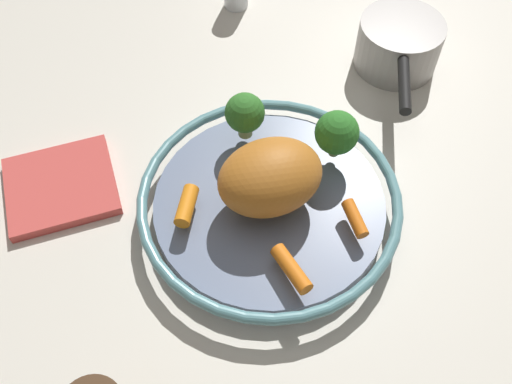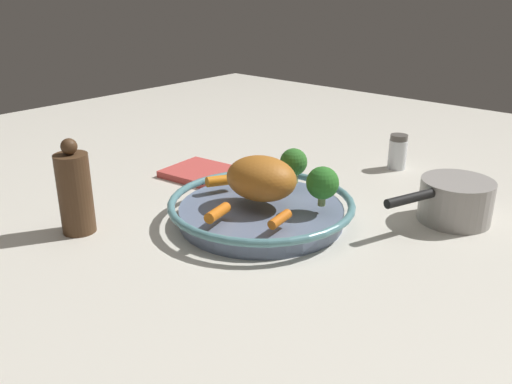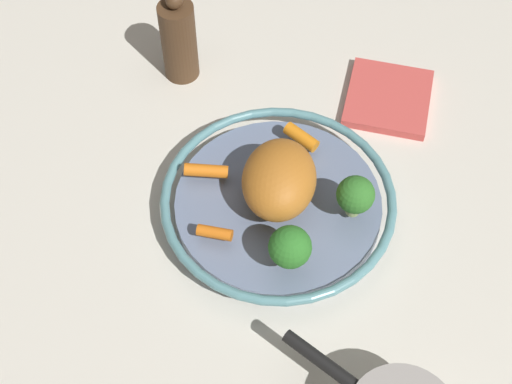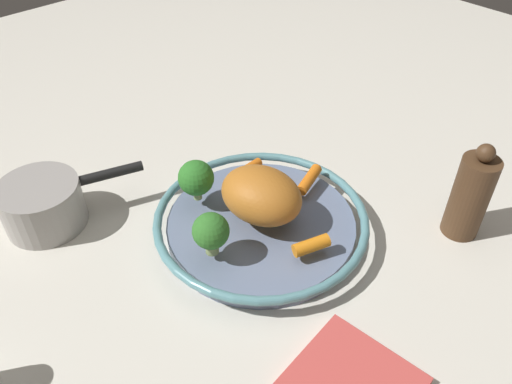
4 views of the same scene
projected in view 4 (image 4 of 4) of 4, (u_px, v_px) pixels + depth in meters
The scene contains 11 objects.
ground_plane at pixel (261, 234), 0.79m from camera, with size 2.29×2.29×0.00m, color silver.
serving_bowl at pixel (261, 224), 0.77m from camera, with size 0.32×0.32×0.04m.
roast_chicken_piece at pixel (260, 196), 0.73m from camera, with size 0.13×0.10×0.08m, color #BC6D24.
baby_carrot_right at pixel (250, 168), 0.83m from camera, with size 0.02×0.02×0.05m, color orange.
baby_carrot_left at pixel (311, 246), 0.70m from camera, with size 0.02×0.02×0.05m, color orange.
baby_carrot_center at pixel (311, 181), 0.81m from camera, with size 0.02×0.02×0.06m, color orange.
broccoli_floret_mid at pixel (196, 178), 0.76m from camera, with size 0.05×0.05×0.07m.
broccoli_floret_large at pixel (211, 232), 0.68m from camera, with size 0.05×0.05×0.07m.
pepper_mill at pixel (470, 196), 0.75m from camera, with size 0.06×0.06×0.16m.
saucepan at pixel (44, 204), 0.78m from camera, with size 0.12×0.22×0.07m.
dish_towel at pixel (353, 384), 0.59m from camera, with size 0.14×0.13×0.01m, color #D14C47.
Camera 4 is at (0.40, -0.39, 0.56)m, focal length 35.65 mm.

